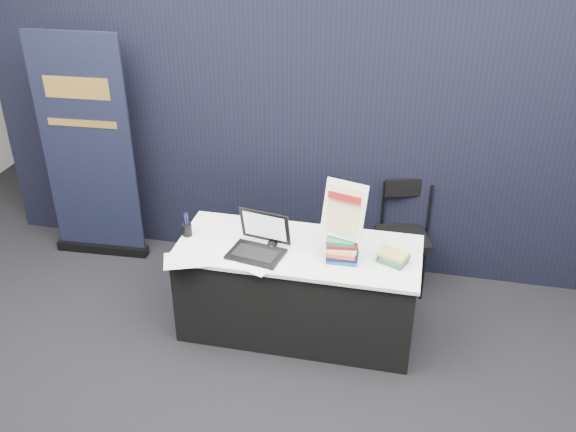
# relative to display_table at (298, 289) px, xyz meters

# --- Properties ---
(floor) EXTENTS (8.00, 8.00, 0.00)m
(floor) POSITION_rel_display_table_xyz_m (0.00, -0.55, -0.38)
(floor) COLOR black
(floor) RESTS_ON ground
(wall_back) EXTENTS (8.00, 0.02, 3.50)m
(wall_back) POSITION_rel_display_table_xyz_m (0.00, 3.45, 1.37)
(wall_back) COLOR beige
(wall_back) RESTS_ON floor
(drape_partition) EXTENTS (6.00, 0.08, 2.40)m
(drape_partition) POSITION_rel_display_table_xyz_m (0.00, 1.05, 0.82)
(drape_partition) COLOR black
(drape_partition) RESTS_ON floor
(display_table) EXTENTS (1.80, 0.75, 0.75)m
(display_table) POSITION_rel_display_table_xyz_m (0.00, 0.00, 0.00)
(display_table) COLOR black
(display_table) RESTS_ON floor
(laptop) EXTENTS (0.43, 0.37, 0.29)m
(laptop) POSITION_rel_display_table_xyz_m (-0.28, -0.11, 0.44)
(laptop) COLOR black
(laptop) RESTS_ON display_table
(mouse) EXTENTS (0.08, 0.12, 0.04)m
(mouse) POSITION_rel_display_table_xyz_m (-0.19, -0.02, 0.39)
(mouse) COLOR black
(mouse) RESTS_ON display_table
(brochure_left) EXTENTS (0.37, 0.32, 0.00)m
(brochure_left) POSITION_rel_display_table_xyz_m (-0.75, -0.33, 0.38)
(brochure_left) COLOR silver
(brochure_left) RESTS_ON display_table
(brochure_mid) EXTENTS (0.32, 0.24, 0.00)m
(brochure_mid) POSITION_rel_display_table_xyz_m (-0.47, -0.16, 0.38)
(brochure_mid) COLOR white
(brochure_mid) RESTS_ON display_table
(brochure_right) EXTENTS (0.39, 0.34, 0.00)m
(brochure_right) POSITION_rel_display_table_xyz_m (-0.28, -0.26, 0.38)
(brochure_right) COLOR white
(brochure_right) RESTS_ON display_table
(pen_cup) EXTENTS (0.10, 0.10, 0.10)m
(pen_cup) POSITION_rel_display_table_xyz_m (-0.86, -0.01, 0.42)
(pen_cup) COLOR black
(pen_cup) RESTS_ON display_table
(book_stack_tall) EXTENTS (0.22, 0.18, 0.18)m
(book_stack_tall) POSITION_rel_display_table_xyz_m (0.33, -0.08, 0.46)
(book_stack_tall) COLOR #1A5565
(book_stack_tall) RESTS_ON display_table
(book_stack_short) EXTENTS (0.23, 0.20, 0.08)m
(book_stack_short) POSITION_rel_display_table_xyz_m (0.70, -0.04, 0.41)
(book_stack_short) COLOR #1C6C40
(book_stack_short) RESTS_ON display_table
(info_sign) EXTENTS (0.33, 0.20, 0.42)m
(info_sign) POSITION_rel_display_table_xyz_m (0.33, -0.05, 0.75)
(info_sign) COLOR black
(info_sign) RESTS_ON book_stack_tall
(pullup_banner) EXTENTS (0.88, 0.14, 2.07)m
(pullup_banner) POSITION_rel_display_table_xyz_m (-2.02, 0.72, 0.54)
(pullup_banner) COLOR black
(pullup_banner) RESTS_ON floor
(stacking_chair) EXTENTS (0.51, 0.52, 0.91)m
(stacking_chair) POSITION_rel_display_table_xyz_m (0.74, 0.83, 0.13)
(stacking_chair) COLOR black
(stacking_chair) RESTS_ON floor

